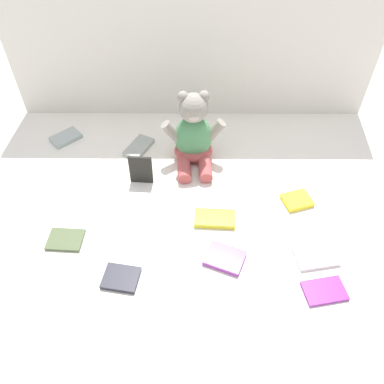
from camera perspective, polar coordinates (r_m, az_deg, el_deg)
ground_plane at (r=1.44m, az=-0.04°, el=0.22°), size 3.20×3.20×0.00m
backdrop_drape at (r=1.64m, az=0.06°, el=20.48°), size 1.47×0.03×0.63m
teddy_bear at (r=1.49m, az=0.22°, el=8.04°), size 0.24×0.22×0.29m
book_case_0 at (r=1.26m, az=18.50°, el=-13.33°), size 0.13×0.10×0.01m
book_case_1 at (r=1.34m, az=3.29°, el=-3.84°), size 0.14×0.08×0.02m
book_case_2 at (r=1.25m, az=4.72°, el=-9.46°), size 0.14×0.13×0.02m
book_case_3 at (r=1.73m, az=-17.68°, el=7.47°), size 0.14×0.13×0.02m
book_case_4 at (r=1.44m, az=14.88°, el=-1.16°), size 0.11×0.10×0.02m
book_case_5 at (r=1.44m, az=-7.37°, el=3.19°), size 0.08×0.02×0.12m
book_case_6 at (r=1.31m, az=17.39°, el=-8.76°), size 0.14×0.11×0.01m
book_case_7 at (r=1.23m, az=-10.17°, el=-12.07°), size 0.12×0.10×0.01m
book_case_8 at (r=1.61m, az=-7.66°, el=6.41°), size 0.12×0.15×0.02m
book_case_9 at (r=1.36m, az=-17.73°, el=-6.55°), size 0.12×0.09×0.01m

